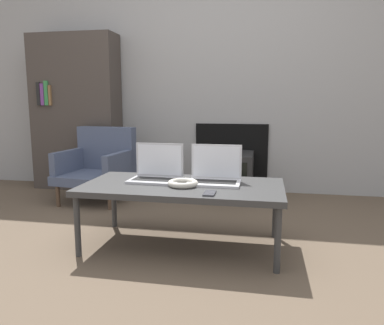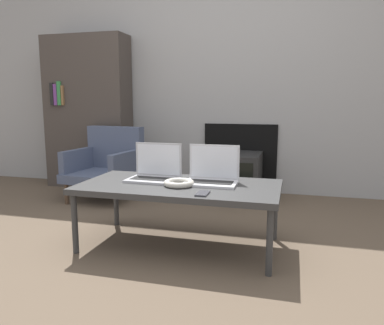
# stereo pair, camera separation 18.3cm
# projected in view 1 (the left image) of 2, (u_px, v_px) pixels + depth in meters

# --- Properties ---
(ground_plane) EXTENTS (14.00, 14.00, 0.00)m
(ground_plane) POSITION_uv_depth(u_px,v_px,m) (170.00, 268.00, 2.06)
(ground_plane) COLOR brown
(wall_back) EXTENTS (7.00, 0.08, 2.60)m
(wall_back) POSITION_uv_depth(u_px,v_px,m) (217.00, 63.00, 3.72)
(wall_back) COLOR #999999
(wall_back) RESTS_ON ground_plane
(table) EXTENTS (1.23, 0.62, 0.40)m
(table) POSITION_uv_depth(u_px,v_px,m) (183.00, 189.00, 2.32)
(table) COLOR #333333
(table) RESTS_ON ground_plane
(laptop_left) EXTENTS (0.33, 0.23, 0.24)m
(laptop_left) POSITION_uv_depth(u_px,v_px,m) (157.00, 172.00, 2.41)
(laptop_left) COLOR #B2B2B7
(laptop_left) RESTS_ON table
(laptop_right) EXTENTS (0.32, 0.22, 0.24)m
(laptop_right) POSITION_uv_depth(u_px,v_px,m) (215.00, 174.00, 2.34)
(laptop_right) COLOR silver
(laptop_right) RESTS_ON table
(headphones) EXTENTS (0.18, 0.18, 0.04)m
(headphones) POSITION_uv_depth(u_px,v_px,m) (183.00, 183.00, 2.26)
(headphones) COLOR beige
(headphones) RESTS_ON table
(phone) EXTENTS (0.06, 0.12, 0.01)m
(phone) POSITION_uv_depth(u_px,v_px,m) (210.00, 193.00, 2.07)
(phone) COLOR #333338
(phone) RESTS_ON table
(tv) EXTENTS (0.45, 0.51, 0.42)m
(tv) POSITION_uv_depth(u_px,v_px,m) (229.00, 175.00, 3.57)
(tv) COLOR black
(tv) RESTS_ON ground_plane
(armchair) EXTENTS (0.64, 0.62, 0.67)m
(armchair) POSITION_uv_depth(u_px,v_px,m) (99.00, 163.00, 3.47)
(armchair) COLOR #47516B
(armchair) RESTS_ON ground_plane
(bookshelf) EXTENTS (0.89, 0.32, 1.58)m
(bookshelf) POSITION_uv_depth(u_px,v_px,m) (76.00, 113.00, 3.88)
(bookshelf) COLOR #3F3833
(bookshelf) RESTS_ON ground_plane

